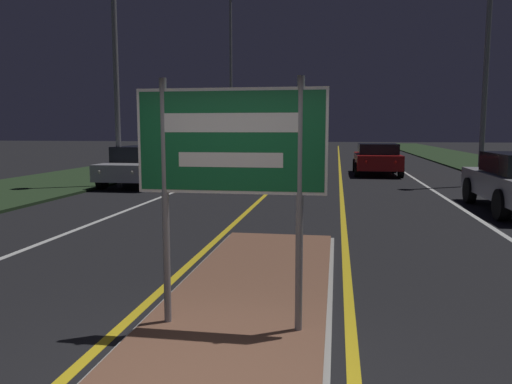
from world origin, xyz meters
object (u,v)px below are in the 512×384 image
car_receding_1 (377,158)px  car_approaching_2 (254,146)px  streetlight_left_far (231,58)px  highway_sign (231,154)px  car_approaching_1 (217,152)px  car_approaching_0 (141,165)px  streetlight_right_near (489,14)px

car_receding_1 → car_approaching_2: bearing=116.0°
streetlight_left_far → car_approaching_2: (0.58, 6.10, -6.14)m
highway_sign → car_approaching_2: (-5.69, 35.63, -1.07)m
car_approaching_2 → car_approaching_1: bearing=-89.8°
highway_sign → car_approaching_0: highway_sign is taller
streetlight_right_near → highway_sign: bearing=-113.1°
car_approaching_1 → streetlight_left_far: bearing=95.3°
streetlight_left_far → streetlight_right_near: 19.64m
car_approaching_0 → car_approaching_2: size_ratio=0.87×
streetlight_left_far → car_approaching_2: streetlight_left_far is taller
streetlight_left_far → streetlight_right_near: (12.38, -15.23, -0.87)m
car_receding_1 → car_approaching_0: bearing=-146.8°
highway_sign → car_approaching_0: 13.95m
highway_sign → car_approaching_1: (-5.64, 22.67, -1.04)m
car_approaching_2 → car_approaching_0: bearing=-90.8°
streetlight_right_near → car_receding_1: 7.38m
streetlight_left_far → car_approaching_0: streetlight_left_far is taller
car_receding_1 → car_approaching_1: size_ratio=0.86×
streetlight_right_near → car_receding_1: streetlight_right_near is taller
car_receding_1 → car_approaching_0: car_approaching_0 is taller
streetlight_left_far → car_approaching_1: (0.63, -6.85, -6.11)m
highway_sign → car_approaching_1: 23.39m
car_approaching_2 → streetlight_left_far: bearing=-95.5°
streetlight_left_far → highway_sign: bearing=-78.0°
streetlight_right_near → car_receding_1: size_ratio=2.32×
car_approaching_0 → streetlight_right_near: bearing=8.3°
car_receding_1 → car_approaching_1: (-8.42, 4.38, 0.01)m
streetlight_left_far → car_approaching_2: bearing=84.5°
streetlight_left_far → streetlight_right_near: size_ratio=1.17×
highway_sign → streetlight_left_far: streetlight_left_far is taller
highway_sign → car_receding_1: highway_sign is taller
highway_sign → car_receding_1: 18.53m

